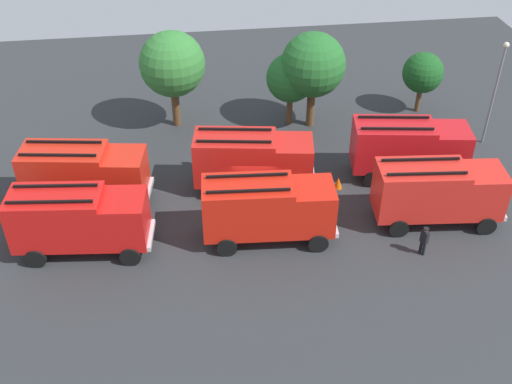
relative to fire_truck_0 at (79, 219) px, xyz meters
The scene contains 20 objects.
ground_plane 10.09m from the fire_truck_0, 12.51° to the left, with size 56.18×56.18×0.00m, color #2D3033.
fire_truck_0 is the anchor object (origin of this frame).
fire_truck_1 9.91m from the fire_truck_0, ahead, with size 7.35×3.15×3.88m.
fire_truck_2 19.50m from the fire_truck_0, ahead, with size 7.39×3.29×3.88m.
fire_truck_3 4.29m from the fire_truck_0, 91.41° to the left, with size 7.48×3.62×3.88m.
fire_truck_4 10.67m from the fire_truck_0, 24.36° to the left, with size 7.49×3.64×3.88m.
fire_truck_5 19.97m from the fire_truck_0, 13.20° to the left, with size 7.48×3.60×3.88m.
firefighter_0 8.20m from the fire_truck_0, 115.91° to the left, with size 0.47×0.34×1.68m.
firefighter_1 18.19m from the fire_truck_0, ahead, with size 0.41×0.48×1.76m.
firefighter_2 9.90m from the fire_truck_0, 45.78° to the left, with size 0.48×0.44×1.70m.
firefighter_3 9.17m from the fire_truck_0, 10.59° to the left, with size 0.48×0.41×1.70m.
firefighter_4 12.33m from the fire_truck_0, ahead, with size 0.40×0.48×1.80m.
tree_0 14.20m from the fire_truck_0, 67.46° to the left, with size 4.47×4.47×6.93m.
tree_1 18.06m from the fire_truck_0, 42.13° to the left, with size 3.38×3.38×5.24m.
tree_2 18.97m from the fire_truck_0, 38.20° to the left, with size 4.42×4.42×6.86m.
tree_3 26.33m from the fire_truck_0, 28.63° to the left, with size 2.93×2.93×4.54m.
traffic_cone_0 14.21m from the fire_truck_0, ahead, with size 0.51×0.51×0.73m, color #F2600C.
traffic_cone_1 19.39m from the fire_truck_0, ahead, with size 0.52×0.52×0.74m, color #F2600C.
traffic_cone_2 15.52m from the fire_truck_0, 14.30° to the left, with size 0.52×0.52×0.74m, color #F2600C.
lamppost 27.25m from the fire_truck_0, 16.53° to the left, with size 0.36×0.36×7.23m.
Camera 1 is at (-3.78, -28.22, 22.32)m, focal length 43.30 mm.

